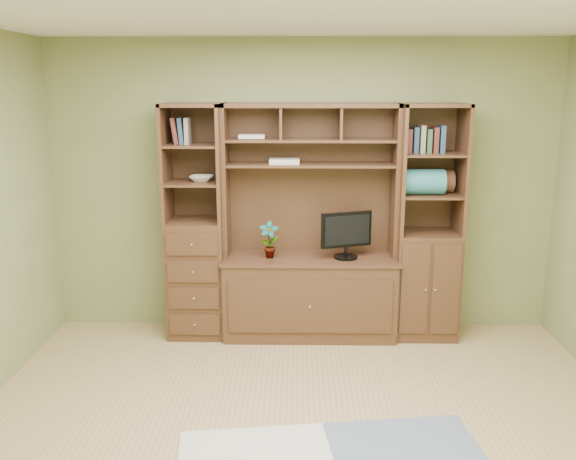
{
  "coord_description": "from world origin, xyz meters",
  "views": [
    {
      "loc": [
        -0.05,
        -3.4,
        2.2
      ],
      "look_at": [
        -0.12,
        1.2,
        1.1
      ],
      "focal_mm": 38.0,
      "sensor_mm": 36.0,
      "label": 1
    }
  ],
  "objects_px": {
    "left_tower": "(196,223)",
    "right_tower": "(428,223)",
    "monitor": "(346,227)",
    "center_hutch": "(310,224)"
  },
  "relations": [
    {
      "from": "left_tower",
      "to": "right_tower",
      "type": "bearing_deg",
      "value": 0.0
    },
    {
      "from": "right_tower",
      "to": "monitor",
      "type": "xyz_separation_m",
      "value": [
        -0.71,
        -0.07,
        -0.01
      ]
    },
    {
      "from": "right_tower",
      "to": "monitor",
      "type": "height_order",
      "value": "right_tower"
    },
    {
      "from": "center_hutch",
      "to": "left_tower",
      "type": "relative_size",
      "value": 1.0
    },
    {
      "from": "center_hutch",
      "to": "right_tower",
      "type": "xyz_separation_m",
      "value": [
        1.02,
        0.04,
        0.0
      ]
    },
    {
      "from": "right_tower",
      "to": "monitor",
      "type": "bearing_deg",
      "value": -173.99
    },
    {
      "from": "center_hutch",
      "to": "monitor",
      "type": "xyz_separation_m",
      "value": [
        0.31,
        -0.03,
        -0.01
      ]
    },
    {
      "from": "center_hutch",
      "to": "right_tower",
      "type": "bearing_deg",
      "value": 2.23
    },
    {
      "from": "left_tower",
      "to": "right_tower",
      "type": "xyz_separation_m",
      "value": [
        2.02,
        0.0,
        0.0
      ]
    },
    {
      "from": "left_tower",
      "to": "monitor",
      "type": "height_order",
      "value": "left_tower"
    }
  ]
}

